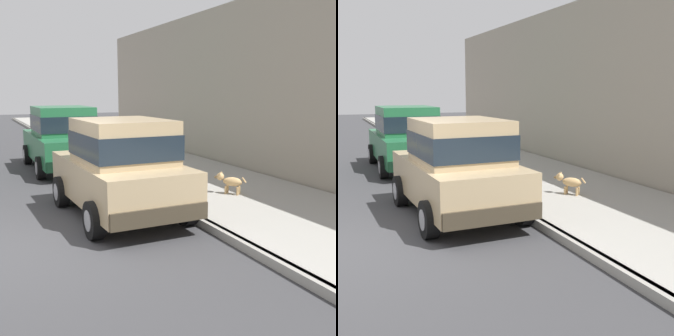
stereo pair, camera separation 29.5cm
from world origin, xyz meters
TOP-DOWN VIEW (x-y plane):
  - ground_plane at (0.00, 0.00)m, footprint 80.00×80.00m
  - curb at (3.20, 0.00)m, footprint 0.16×64.00m
  - sidewalk at (5.00, 0.00)m, footprint 3.60×64.00m
  - car_tan_hatchback at (2.08, 1.03)m, footprint 2.04×3.85m
  - car_green_sedan at (2.16, 6.69)m, footprint 2.06×4.61m
  - dog_tan at (4.68, 1.24)m, footprint 0.51×0.63m
  - building_facade at (7.10, 5.28)m, footprint 0.50×20.00m

SIDE VIEW (x-z plane):
  - ground_plane at x=0.00m, z-range 0.00..0.00m
  - curb at x=3.20m, z-range 0.00..0.14m
  - sidewalk at x=5.00m, z-range 0.00..0.14m
  - dog_tan at x=4.68m, z-range 0.18..0.67m
  - car_tan_hatchback at x=2.08m, z-range 0.04..1.92m
  - car_green_sedan at x=2.16m, z-range 0.02..1.94m
  - building_facade at x=7.10m, z-range 0.00..4.98m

